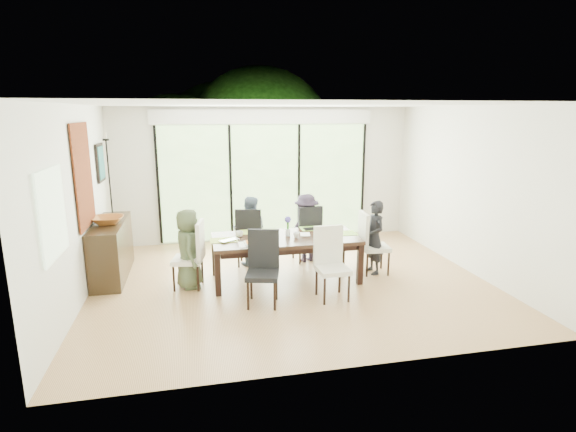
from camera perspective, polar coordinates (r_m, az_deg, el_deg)
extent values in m
cube|color=#95643B|center=(7.11, 0.42, -8.36)|extent=(6.00, 5.00, 0.01)
cube|color=white|center=(6.62, 0.47, 14.03)|extent=(6.00, 5.00, 0.01)
cube|color=silver|center=(9.17, -2.96, 5.26)|extent=(6.00, 0.02, 2.70)
cube|color=silver|center=(4.39, 7.56, -3.54)|extent=(6.00, 0.02, 2.70)
cube|color=beige|center=(6.77, -25.30, 1.21)|extent=(0.02, 5.00, 2.70)
cube|color=silver|center=(7.94, 22.20, 3.09)|extent=(0.02, 5.00, 2.70)
cube|color=#598C3F|center=(9.15, -2.91, 4.30)|extent=(4.20, 0.02, 2.30)
cube|color=white|center=(9.04, -2.99, 12.46)|extent=(4.40, 0.06, 0.28)
cube|color=black|center=(9.06, -16.16, 3.70)|extent=(0.05, 0.04, 2.30)
cube|color=black|center=(9.06, -7.28, 4.12)|extent=(0.05, 0.04, 2.30)
cube|color=black|center=(9.28, 1.38, 4.43)|extent=(0.05, 0.04, 2.30)
cube|color=black|center=(9.70, 9.48, 4.63)|extent=(0.05, 0.04, 2.30)
cube|color=#8CAD7F|center=(5.59, -27.73, 0.26)|extent=(0.02, 0.90, 1.00)
cube|color=brown|center=(10.31, -3.66, -1.81)|extent=(6.00, 1.80, 0.10)
cube|color=brown|center=(10.95, -4.32, 2.29)|extent=(6.00, 0.08, 0.06)
sphere|color=#14380F|center=(11.73, -13.89, 7.05)|extent=(3.20, 3.20, 3.20)
sphere|color=#14380F|center=(12.42, -3.59, 9.39)|extent=(4.00, 4.00, 4.00)
sphere|color=#14380F|center=(12.10, 5.54, 6.69)|extent=(2.80, 2.80, 2.80)
sphere|color=#14380F|center=(13.03, -8.44, 8.65)|extent=(3.60, 3.60, 3.60)
cube|color=black|center=(6.99, -0.34, -2.87)|extent=(2.25, 1.03, 0.06)
cube|color=black|center=(7.01, -0.34, -3.53)|extent=(2.06, 0.84, 0.09)
cube|color=black|center=(6.56, -8.91, -7.34)|extent=(0.08, 0.08, 0.65)
cube|color=black|center=(7.00, 9.14, -6.04)|extent=(0.08, 0.08, 0.65)
cube|color=black|center=(7.37, -9.30, -5.04)|extent=(0.08, 0.08, 0.65)
cube|color=black|center=(7.76, 6.86, -4.03)|extent=(0.08, 0.08, 0.65)
imported|color=#465337|center=(6.88, -12.54, -4.07)|extent=(0.38, 0.58, 1.21)
imported|color=black|center=(7.44, 10.91, -2.69)|extent=(0.41, 0.60, 1.21)
imported|color=slate|center=(7.73, -4.86, -1.90)|extent=(0.63, 0.47, 1.21)
imported|color=#292031|center=(7.91, 2.35, -1.51)|extent=(0.63, 0.47, 1.21)
cube|color=#97AE3E|center=(6.86, -8.14, -3.05)|extent=(0.41, 0.30, 0.01)
cube|color=#88C245|center=(7.23, 7.07, -2.18)|extent=(0.41, 0.30, 0.01)
cube|color=#9FB741|center=(7.29, -4.45, -1.99)|extent=(0.41, 0.30, 0.01)
cube|color=#79B340|center=(7.48, 3.17, -1.57)|extent=(0.41, 0.30, 0.01)
cube|color=white|center=(6.61, -4.49, -3.58)|extent=(0.41, 0.30, 0.01)
cube|color=black|center=(7.25, -3.61, -1.98)|extent=(0.24, 0.17, 0.01)
cube|color=black|center=(7.42, 2.90, -1.63)|extent=(0.22, 0.16, 0.01)
cube|color=white|center=(7.10, 5.29, -2.41)|extent=(0.28, 0.21, 0.00)
cube|color=white|center=(6.60, -4.49, -3.46)|extent=(0.24, 0.24, 0.02)
cube|color=orange|center=(6.60, -4.50, -3.32)|extent=(0.19, 0.19, 0.01)
cylinder|color=silver|center=(7.02, -0.02, -2.08)|extent=(0.07, 0.07, 0.11)
cylinder|color=#337226|center=(6.99, -0.02, -1.19)|extent=(0.04, 0.04, 0.15)
sphere|color=#5648B5|center=(6.97, -0.02, -0.44)|extent=(0.10, 0.10, 0.10)
imported|color=silver|center=(6.77, -7.24, -3.16)|extent=(0.37, 0.33, 0.02)
imported|color=white|center=(7.01, -6.20, -2.28)|extent=(0.15, 0.15, 0.09)
imported|color=white|center=(6.91, 1.05, -2.46)|extent=(0.13, 0.13, 0.09)
imported|color=white|center=(7.26, 5.70, -1.73)|extent=(0.15, 0.15, 0.09)
imported|color=white|center=(7.08, 1.56, -2.36)|extent=(0.19, 0.24, 0.02)
cube|color=black|center=(7.73, -21.47, -3.98)|extent=(0.45, 1.60, 0.90)
imported|color=brown|center=(7.51, -21.91, -0.49)|extent=(0.47, 0.47, 0.12)
cylinder|color=black|center=(7.95, -21.36, -0.01)|extent=(0.10, 0.10, 0.04)
cylinder|color=black|center=(7.84, -21.75, 4.46)|extent=(0.02, 0.02, 1.25)
cylinder|color=black|center=(7.78, -22.13, 8.97)|extent=(0.10, 0.10, 0.03)
cylinder|color=silver|center=(7.78, -22.17, 9.40)|extent=(0.04, 0.04, 0.10)
cube|color=#903414|center=(7.09, -24.55, 4.65)|extent=(0.02, 1.00, 1.50)
cube|color=black|center=(8.35, -22.73, 6.27)|extent=(0.03, 0.55, 0.65)
cube|color=#184E4E|center=(8.35, -22.60, 6.28)|extent=(0.01, 0.45, 0.55)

